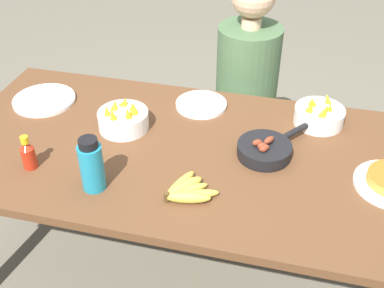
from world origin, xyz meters
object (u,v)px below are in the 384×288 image
(hot_sauce_bottle, at_px, (28,154))
(water_bottle, at_px, (92,165))
(skillet, at_px, (266,149))
(fruit_bowl_mango, at_px, (123,119))
(person_figure, at_px, (245,107))
(empty_plate_near_front, at_px, (201,104))
(fruit_bowl_citrus, at_px, (319,115))
(empty_plate_far_left, at_px, (44,100))
(banana_bunch, at_px, (186,191))

(hot_sauce_bottle, bearing_deg, water_bottle, -9.50)
(skillet, bearing_deg, water_bottle, 157.16)
(fruit_bowl_mango, xyz_separation_m, person_figure, (0.41, 0.62, -0.26))
(empty_plate_near_front, relative_size, person_figure, 0.19)
(skillet, relative_size, hot_sauce_bottle, 2.35)
(empty_plate_near_front, bearing_deg, skillet, -42.10)
(skillet, bearing_deg, hot_sauce_bottle, 145.52)
(empty_plate_near_front, distance_m, water_bottle, 0.65)
(empty_plate_near_front, xyz_separation_m, hot_sauce_bottle, (-0.51, -0.56, 0.05))
(fruit_bowl_citrus, height_order, water_bottle, water_bottle)
(empty_plate_near_front, distance_m, empty_plate_far_left, 0.69)
(water_bottle, bearing_deg, banana_bunch, 5.86)
(skillet, relative_size, person_figure, 0.26)
(banana_bunch, height_order, hot_sauce_bottle, hot_sauce_bottle)
(hot_sauce_bottle, bearing_deg, fruit_bowl_mango, 52.84)
(skillet, distance_m, fruit_bowl_mango, 0.58)
(banana_bunch, distance_m, skillet, 0.37)
(empty_plate_far_left, bearing_deg, empty_plate_near_front, 10.93)
(banana_bunch, relative_size, fruit_bowl_citrus, 0.95)
(water_bottle, relative_size, hot_sauce_bottle, 1.50)
(empty_plate_near_front, bearing_deg, person_figure, 69.47)
(banana_bunch, xyz_separation_m, fruit_bowl_mango, (-0.34, 0.33, 0.02))
(banana_bunch, bearing_deg, fruit_bowl_citrus, 53.07)
(fruit_bowl_mango, distance_m, person_figure, 0.79)
(banana_bunch, relative_size, hot_sauce_bottle, 1.43)
(fruit_bowl_citrus, bearing_deg, water_bottle, -141.29)
(water_bottle, distance_m, person_figure, 1.10)
(fruit_bowl_mango, distance_m, water_bottle, 0.37)
(skillet, distance_m, empty_plate_far_left, 1.00)
(fruit_bowl_citrus, bearing_deg, empty_plate_far_left, -174.27)
(banana_bunch, height_order, skillet, skillet)
(hot_sauce_bottle, xyz_separation_m, person_figure, (0.65, 0.94, -0.28))
(water_bottle, bearing_deg, empty_plate_far_left, 133.16)
(empty_plate_near_front, xyz_separation_m, person_figure, (0.14, 0.39, -0.23))
(empty_plate_far_left, distance_m, fruit_bowl_mango, 0.43)
(fruit_bowl_citrus, relative_size, water_bottle, 1.00)
(water_bottle, bearing_deg, fruit_bowl_citrus, 38.71)
(fruit_bowl_mango, relative_size, water_bottle, 1.00)
(skillet, bearing_deg, empty_plate_near_front, 84.87)
(skillet, height_order, fruit_bowl_citrus, fruit_bowl_citrus)
(banana_bunch, bearing_deg, empty_plate_far_left, 149.96)
(banana_bunch, relative_size, fruit_bowl_mango, 0.95)
(empty_plate_far_left, relative_size, water_bottle, 1.34)
(empty_plate_near_front, relative_size, fruit_bowl_citrus, 1.10)
(water_bottle, bearing_deg, empty_plate_near_front, 68.39)
(skillet, xyz_separation_m, water_bottle, (-0.55, -0.32, 0.07))
(banana_bunch, distance_m, person_figure, 0.99)
(empty_plate_far_left, bearing_deg, skillet, -8.64)
(empty_plate_far_left, distance_m, person_figure, 1.00)
(empty_plate_near_front, bearing_deg, empty_plate_far_left, -169.07)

